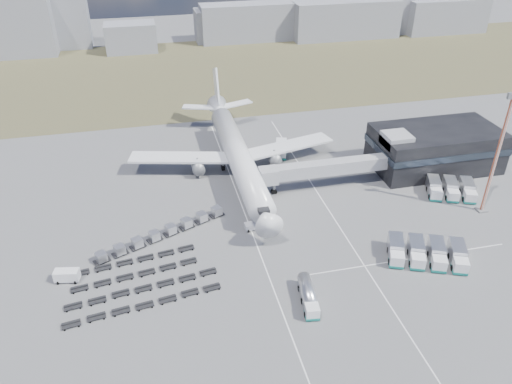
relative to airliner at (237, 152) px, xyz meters
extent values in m
plane|color=#565659|center=(0.00, -32.38, -5.29)|extent=(420.00, 420.00, 0.00)
cube|color=#4B472D|center=(0.00, 77.62, -5.29)|extent=(420.00, 90.00, 0.01)
cube|color=silver|center=(-2.00, -27.38, -5.29)|extent=(0.25, 110.00, 0.01)
cube|color=silver|center=(16.00, -27.38, -5.29)|extent=(0.25, 110.00, 0.01)
cube|color=silver|center=(25.00, -40.38, -5.29)|extent=(40.00, 0.25, 0.01)
cube|color=black|center=(48.00, -8.38, -0.29)|extent=(30.00, 16.00, 10.00)
cube|color=#262D38|center=(48.00, -8.38, 0.91)|extent=(30.40, 16.40, 1.60)
cube|color=#939399|center=(36.00, -10.38, 4.21)|extent=(6.00, 6.00, 3.00)
cube|color=#939399|center=(18.10, -11.88, -0.19)|extent=(29.80, 3.00, 3.00)
cube|color=#939399|center=(4.70, -12.38, -0.19)|extent=(4.00, 3.60, 3.40)
cylinder|color=slate|center=(6.20, -11.88, -2.74)|extent=(0.70, 0.70, 5.10)
cylinder|color=black|center=(6.20, -11.88, -4.84)|extent=(1.40, 0.90, 1.40)
cylinder|color=silver|center=(0.00, -2.38, 0.01)|extent=(5.60, 48.00, 5.60)
cone|color=silver|center=(0.00, -28.88, 0.01)|extent=(5.60, 5.00, 5.60)
cone|color=silver|center=(0.00, 25.62, 0.81)|extent=(5.60, 8.00, 5.60)
cube|color=black|center=(0.00, -26.88, 0.81)|extent=(2.20, 2.00, 0.80)
cube|color=silver|center=(-13.00, 2.62, -1.19)|extent=(25.59, 11.38, 0.50)
cube|color=silver|center=(13.00, 2.62, -1.19)|extent=(25.59, 11.38, 0.50)
cylinder|color=slate|center=(-9.50, 0.62, -2.89)|extent=(3.00, 5.00, 3.00)
cylinder|color=slate|center=(9.50, 0.62, -2.89)|extent=(3.00, 5.00, 3.00)
cube|color=silver|center=(-5.50, 27.62, 1.21)|extent=(9.49, 5.63, 0.35)
cube|color=silver|center=(5.50, 27.62, 1.21)|extent=(9.49, 5.63, 0.35)
cube|color=silver|center=(0.00, 28.62, 6.51)|extent=(0.50, 9.06, 11.45)
cylinder|color=slate|center=(0.00, -23.38, -4.04)|extent=(0.50, 0.50, 2.50)
cylinder|color=slate|center=(-3.20, 1.62, -4.04)|extent=(0.60, 0.60, 2.50)
cylinder|color=slate|center=(3.20, 1.62, -4.04)|extent=(0.60, 0.60, 2.50)
cylinder|color=black|center=(0.00, -23.38, -4.79)|extent=(0.50, 1.20, 1.20)
cube|color=gray|center=(-52.61, 125.42, 7.69)|extent=(26.39, 12.00, 25.96)
cube|color=gray|center=(-22.79, 112.19, 0.54)|extent=(20.73, 12.00, 11.66)
cube|color=gray|center=(15.72, 120.70, 1.52)|extent=(20.68, 12.00, 13.63)
cube|color=gray|center=(33.08, 118.10, 2.73)|extent=(51.11, 12.00, 16.05)
cube|color=gray|center=(72.80, 112.17, 2.87)|extent=(48.78, 12.00, 16.33)
cube|color=gray|center=(103.18, 116.59, 3.48)|extent=(24.85, 12.00, 17.54)
cube|color=gray|center=(122.29, 111.25, 2.33)|extent=(38.93, 12.00, 15.24)
cube|color=silver|center=(2.35, -50.37, -3.96)|extent=(2.48, 2.48, 2.11)
cube|color=#136C64|center=(2.35, -50.37, -4.79)|extent=(2.58, 2.58, 0.46)
cylinder|color=silver|center=(2.96, -45.91, -3.55)|extent=(3.19, 7.13, 2.30)
cube|color=slate|center=(2.96, -45.91, -4.60)|extent=(3.10, 7.12, 0.32)
cylinder|color=black|center=(2.77, -47.28, -4.83)|extent=(2.50, 1.32, 1.01)
cube|color=silver|center=(-1.63, -24.38, -4.57)|extent=(3.29, 1.98, 1.45)
cube|color=silver|center=(-37.07, -32.15, -4.15)|extent=(4.58, 2.72, 2.29)
cube|color=silver|center=(12.86, 6.07, -3.47)|extent=(4.60, 7.32, 3.18)
cube|color=#136C64|center=(12.86, 6.07, -4.78)|extent=(4.75, 7.46, 0.51)
cube|color=silver|center=(21.64, -41.58, -3.86)|extent=(3.26, 3.20, 2.42)
cube|color=#136C64|center=(21.64, -41.58, -4.80)|extent=(3.40, 3.34, 0.50)
cube|color=silver|center=(23.10, -38.02, -3.42)|extent=(4.36, 5.68, 2.86)
cube|color=silver|center=(25.11, -43.00, -3.86)|extent=(3.26, 3.20, 2.42)
cube|color=#136C64|center=(25.11, -43.00, -4.80)|extent=(3.40, 3.34, 0.50)
cube|color=silver|center=(26.56, -39.43, -3.42)|extent=(4.36, 5.68, 2.86)
cube|color=silver|center=(28.57, -44.42, -3.86)|extent=(3.26, 3.20, 2.42)
cube|color=#136C64|center=(28.57, -44.42, -4.80)|extent=(3.40, 3.34, 0.50)
cube|color=silver|center=(30.03, -40.85, -3.42)|extent=(4.36, 5.68, 2.86)
cube|color=silver|center=(32.03, -45.83, -3.86)|extent=(3.26, 3.20, 2.42)
cube|color=#136C64|center=(32.03, -45.83, -4.80)|extent=(3.40, 3.34, 0.50)
cube|color=silver|center=(33.49, -42.27, -3.42)|extent=(4.36, 5.68, 2.86)
cube|color=silver|center=(40.57, -22.73, -3.89)|extent=(3.16, 3.09, 2.37)
cube|color=#136C64|center=(40.57, -22.73, -4.81)|extent=(3.30, 3.23, 0.48)
cube|color=silver|center=(41.92, -19.21, -3.46)|extent=(4.18, 5.54, 2.80)
cube|color=silver|center=(43.99, -24.03, -3.89)|extent=(3.16, 3.09, 2.37)
cube|color=#136C64|center=(43.99, -24.03, -4.81)|extent=(3.30, 3.23, 0.48)
cube|color=silver|center=(45.33, -20.52, -3.46)|extent=(4.18, 5.54, 2.80)
cube|color=silver|center=(47.40, -25.34, -3.89)|extent=(3.16, 3.09, 2.37)
cube|color=#136C64|center=(47.40, -25.34, -4.81)|extent=(3.30, 3.23, 0.48)
cube|color=silver|center=(48.75, -21.82, -3.46)|extent=(4.18, 5.54, 2.80)
cube|color=black|center=(-31.34, -28.23, -4.95)|extent=(3.44, 2.86, 0.20)
cube|color=silver|center=(-31.34, -28.23, -3.98)|extent=(2.40, 2.40, 1.71)
cube|color=black|center=(-28.00, -26.77, -4.95)|extent=(3.44, 2.86, 0.20)
cube|color=silver|center=(-28.00, -26.77, -3.98)|extent=(2.40, 2.40, 1.71)
cube|color=black|center=(-24.67, -25.30, -4.95)|extent=(3.44, 2.86, 0.20)
cube|color=silver|center=(-24.67, -25.30, -3.98)|extent=(2.40, 2.40, 1.71)
cube|color=black|center=(-21.34, -23.84, -4.95)|extent=(3.44, 2.86, 0.20)
cube|color=silver|center=(-21.34, -23.84, -3.98)|extent=(2.40, 2.40, 1.71)
cube|color=black|center=(-18.00, -22.37, -4.95)|extent=(3.44, 2.86, 0.20)
cube|color=silver|center=(-18.00, -22.37, -3.98)|extent=(2.40, 2.40, 1.71)
cube|color=black|center=(-14.67, -20.91, -4.95)|extent=(3.44, 2.86, 0.20)
cube|color=silver|center=(-14.67, -20.91, -3.98)|extent=(2.40, 2.40, 1.71)
cube|color=black|center=(-11.34, -19.45, -4.95)|extent=(3.44, 2.86, 0.20)
cube|color=silver|center=(-11.34, -19.45, -3.98)|extent=(2.40, 2.40, 1.71)
cube|color=black|center=(-8.01, -17.98, -4.95)|extent=(3.44, 2.86, 0.20)
cube|color=silver|center=(-8.01, -17.98, -3.98)|extent=(2.40, 2.40, 1.71)
cube|color=black|center=(-24.04, -41.63, -4.94)|extent=(27.29, 5.45, 0.70)
cube|color=black|center=(-24.64, -37.57, -4.94)|extent=(27.29, 5.45, 0.70)
cube|color=black|center=(-25.24, -33.51, -4.94)|extent=(23.42, 4.88, 0.70)
cube|color=black|center=(-25.84, -29.45, -4.94)|extent=(23.42, 4.88, 0.70)
cylinder|color=#B03F1C|center=(48.13, -28.89, 7.61)|extent=(0.72, 0.72, 25.81)
cube|color=#565659|center=(48.13, -28.89, -5.14)|extent=(2.06, 2.06, 0.31)
camera|label=1|loc=(-19.75, -105.23, 54.72)|focal=35.00mm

